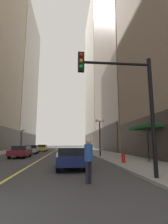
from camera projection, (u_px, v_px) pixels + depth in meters
ground_plane at (54, 151)px, 37.86m from camera, size 200.00×200.00×0.00m
sidewalk_left at (14, 151)px, 37.11m from camera, size 4.50×78.00×0.15m
sidewalk_right at (93, 150)px, 38.63m from camera, size 4.50×78.00×0.15m
lane_centre_stripe at (54, 151)px, 37.86m from camera, size 0.16×70.00×0.01m
building_left_far at (16, 79)px, 65.17m from camera, size 11.89×26.00×49.73m
building_right_far at (104, 76)px, 68.61m from camera, size 12.11×26.00×54.51m
storefront_awning_right at (145, 128)px, 16.25m from camera, size 1.60×4.17×3.12m
car_navy at (70, 157)px, 11.59m from camera, size 2.04×4.82×1.32m
car_maroon at (21, 151)px, 20.03m from camera, size 1.77×4.27×1.32m
car_silver at (32, 149)px, 27.58m from camera, size 2.01×4.16×1.32m
car_yellow at (42, 148)px, 35.89m from camera, size 1.82×4.67×1.32m
pedestrian_in_blue_hoodie at (88, 157)px, 7.26m from camera, size 0.48×0.48×1.77m
traffic_light_near_right at (129, 94)px, 8.00m from camera, size 3.43×0.35×5.65m
street_lamp_left_far at (22, 135)px, 35.57m from camera, size 1.06×0.36×4.43m
street_lamp_right_mid at (100, 129)px, 20.76m from camera, size 1.06×0.36×4.43m
fire_hydrant_right at (123, 159)px, 13.47m from camera, size 0.28×0.28×0.80m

